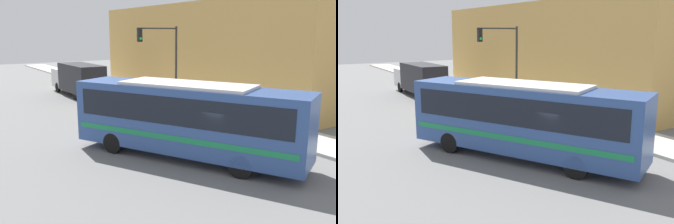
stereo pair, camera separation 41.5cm
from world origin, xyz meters
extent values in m
plane|color=slate|center=(0.00, 0.00, 0.00)|extent=(120.00, 120.00, 0.00)
cube|color=#B7B2A8|center=(6.09, 20.00, 0.08)|extent=(3.18, 70.00, 0.16)
cube|color=tan|center=(10.68, 14.20, 3.97)|extent=(6.00, 26.40, 7.94)
cube|color=#2D4C8C|center=(-0.73, 1.30, 1.85)|extent=(6.93, 10.66, 2.88)
cube|color=black|center=(-0.73, 1.30, 2.37)|extent=(6.58, 9.91, 1.19)
cube|color=#197F4C|center=(-0.73, 1.30, 1.22)|extent=(6.77, 10.29, 0.24)
cube|color=silver|center=(-0.73, 1.30, 3.34)|extent=(4.61, 6.26, 0.16)
cylinder|color=black|center=(-1.26, 4.74, 0.49)|extent=(0.69, 1.00, 0.98)
cylinder|color=black|center=(-3.16, 3.79, 0.49)|extent=(0.69, 1.00, 0.98)
cylinder|color=black|center=(1.54, -0.87, 0.49)|extent=(0.69, 1.00, 0.98)
cylinder|color=black|center=(-0.36, -1.81, 0.49)|extent=(0.69, 1.00, 0.98)
cube|color=black|center=(1.31, 19.67, 1.66)|extent=(2.22, 6.06, 2.42)
cube|color=silver|center=(1.31, 23.88, 1.30)|extent=(2.11, 2.35, 1.70)
cylinder|color=black|center=(0.35, 23.46, 0.45)|extent=(0.25, 0.90, 0.90)
cylinder|color=black|center=(0.35, 18.54, 0.45)|extent=(0.25, 0.90, 0.90)
cylinder|color=gold|center=(5.10, 5.11, 0.46)|extent=(0.24, 0.24, 0.60)
sphere|color=gold|center=(5.10, 5.11, 0.83)|extent=(0.22, 0.22, 0.22)
cylinder|color=gold|center=(5.10, 4.98, 0.49)|extent=(0.11, 0.14, 0.11)
cylinder|color=#2D2D2D|center=(5.25, 10.77, 3.08)|extent=(0.16, 0.16, 5.85)
cylinder|color=#2D2D2D|center=(3.65, 10.77, 5.85)|extent=(3.20, 0.11, 0.11)
cube|color=black|center=(2.25, 10.77, 5.40)|extent=(0.30, 0.24, 0.90)
sphere|color=#19D83F|center=(2.25, 10.63, 5.18)|extent=(0.18, 0.18, 0.18)
cylinder|color=#2D2D2D|center=(5.10, 9.29, 0.64)|extent=(0.06, 0.06, 0.96)
cylinder|color=#4C4C51|center=(5.10, 9.29, 1.23)|extent=(0.14, 0.14, 0.22)
camera|label=1|loc=(-10.32, -11.75, 5.58)|focal=40.00mm
camera|label=2|loc=(-9.97, -11.97, 5.58)|focal=40.00mm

